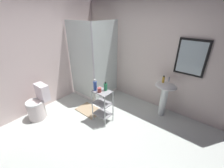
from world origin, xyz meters
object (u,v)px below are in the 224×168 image
shower_stall (95,79)px  bath_mat (89,110)px  hand_soap_bottle (163,80)px  pedestal_sink (165,93)px  body_wash_bottle_green (106,87)px  toilet (38,105)px  shampoo_bottle_blue (95,86)px  rinse_cup (99,90)px  storage_cart (102,104)px

shower_stall → bath_mat: (0.44, -0.68, -0.45)m
hand_soap_bottle → bath_mat: 1.87m
shower_stall → pedestal_sink: size_ratio=2.47×
hand_soap_bottle → body_wash_bottle_green: size_ratio=0.82×
toilet → shampoo_bottle_blue: shampoo_bottle_blue is taller
shower_stall → rinse_cup: 1.25m
shower_stall → hand_soap_bottle: (1.79, 0.29, 0.41)m
shower_stall → storage_cart: size_ratio=2.70×
pedestal_sink → toilet: bearing=-139.2°
hand_soap_bottle → toilet: bearing=-138.2°
pedestal_sink → hand_soap_bottle: hand_soap_bottle is taller
storage_cart → rinse_cup: 0.35m
pedestal_sink → bath_mat: size_ratio=1.35×
storage_cart → hand_soap_bottle: bearing=50.4°
hand_soap_bottle → shampoo_bottle_blue: bearing=-132.3°
toilet → bath_mat: (0.70, 0.86, -0.31)m
hand_soap_bottle → pedestal_sink: bearing=2.9°
storage_cart → body_wash_bottle_green: bearing=67.3°
shower_stall → shampoo_bottle_blue: bearing=-43.8°
toilet → rinse_cup: size_ratio=8.35×
hand_soap_bottle → rinse_cup: bearing=-128.8°
body_wash_bottle_green → bath_mat: (-0.54, -0.03, -0.81)m
bath_mat → rinse_cup: bearing=-11.7°
toilet → hand_soap_bottle: hand_soap_bottle is taller
storage_cart → hand_soap_bottle: 1.39m
body_wash_bottle_green → bath_mat: bearing=-177.1°
shampoo_bottle_blue → rinse_cup: size_ratio=2.66×
hand_soap_bottle → rinse_cup: hand_soap_bottle is taller
hand_soap_bottle → body_wash_bottle_green: hand_soap_bottle is taller
toilet → rinse_cup: bearing=32.6°
pedestal_sink → hand_soap_bottle: (-0.08, -0.00, 0.30)m
storage_cart → bath_mat: size_ratio=1.23×
rinse_cup → bath_mat: bearing=168.3°
pedestal_sink → bath_mat: (-1.42, -0.97, -0.57)m
pedestal_sink → rinse_cup: 1.44m
rinse_cup → toilet: bearing=-147.4°
bath_mat → toilet: bearing=-129.2°
shampoo_bottle_blue → bath_mat: (-0.37, 0.10, -0.84)m
storage_cart → rinse_cup: rinse_cup is taller
hand_soap_bottle → storage_cart: bearing=-129.6°
pedestal_sink → body_wash_bottle_green: bearing=-133.2°
pedestal_sink → toilet: pedestal_sink is taller
pedestal_sink → rinse_cup: size_ratio=8.90×
storage_cart → body_wash_bottle_green: (0.03, 0.07, 0.39)m
bath_mat → hand_soap_bottle: bearing=35.7°
toilet → bath_mat: toilet is taller
body_wash_bottle_green → storage_cart: bearing=-112.7°
hand_soap_bottle → shampoo_bottle_blue: shampoo_bottle_blue is taller
pedestal_sink → body_wash_bottle_green: body_wash_bottle_green is taller
shower_stall → rinse_cup: (0.93, -0.78, 0.32)m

